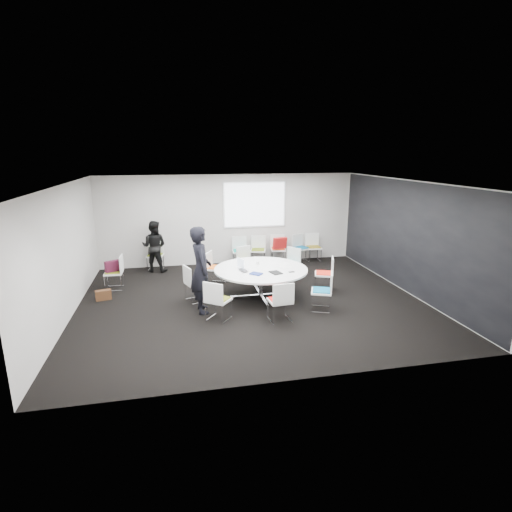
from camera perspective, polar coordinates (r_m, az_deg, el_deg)
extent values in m
cube|color=black|center=(9.63, -0.68, -6.54)|extent=(8.00, 7.00, 0.04)
cube|color=white|center=(9.00, -0.74, 10.57)|extent=(8.00, 7.00, 0.04)
cube|color=#B2ACA7|center=(12.62, -3.81, 5.23)|extent=(8.00, 0.04, 2.80)
cube|color=#B2ACA7|center=(5.94, 5.92, -5.76)|extent=(8.00, 0.04, 2.80)
cube|color=#B2ACA7|center=(9.33, -25.70, 0.42)|extent=(0.04, 7.00, 2.80)
cube|color=#B2ACA7|center=(10.72, 20.90, 2.60)|extent=(0.04, 7.00, 2.80)
cube|color=black|center=(10.71, 20.76, 2.60)|extent=(0.01, 6.94, 2.74)
cube|color=silver|center=(9.86, 0.69, -5.64)|extent=(0.90, 0.90, 0.08)
cylinder|color=silver|center=(9.75, 0.69, -3.85)|extent=(0.10, 0.10, 0.65)
cylinder|color=white|center=(9.65, 0.70, -1.91)|extent=(2.26, 2.26, 0.04)
cube|color=white|center=(12.63, -0.19, 7.33)|extent=(1.90, 0.03, 1.35)
cube|color=silver|center=(10.41, 9.59, -3.76)|extent=(0.54, 0.54, 0.42)
cube|color=white|center=(10.34, 9.64, -2.55)|extent=(0.57, 0.58, 0.04)
cube|color=red|center=(10.33, 9.65, -2.39)|extent=(0.49, 0.51, 0.03)
cube|color=white|center=(10.28, 10.87, -1.37)|extent=(0.19, 0.44, 0.42)
cube|color=silver|center=(11.16, 4.76, -2.33)|extent=(0.59, 0.59, 0.42)
cube|color=white|center=(11.09, 4.78, -1.20)|extent=(0.63, 0.63, 0.04)
cube|color=#086E78|center=(11.09, 4.79, -1.05)|extent=(0.54, 0.55, 0.03)
cube|color=white|center=(11.20, 5.46, 0.16)|extent=(0.30, 0.39, 0.42)
cube|color=silver|center=(11.28, -1.21, -2.09)|extent=(0.55, 0.55, 0.42)
cube|color=white|center=(11.22, -1.22, -0.97)|extent=(0.60, 0.59, 0.04)
cube|color=#5F7114|center=(11.21, -1.22, -0.82)|extent=(0.52, 0.51, 0.03)
cube|color=white|center=(11.33, -1.82, 0.39)|extent=(0.44, 0.22, 0.42)
cube|color=silver|center=(10.80, -5.63, -2.93)|extent=(0.56, 0.56, 0.42)
cube|color=white|center=(10.74, -5.66, -1.76)|extent=(0.60, 0.61, 0.04)
cube|color=#CF5816|center=(10.73, -5.67, -1.61)|extent=(0.52, 0.53, 0.03)
cube|color=white|center=(10.74, -6.75, -0.50)|extent=(0.23, 0.43, 0.42)
cube|color=silver|center=(9.66, -8.52, -5.18)|extent=(0.54, 0.54, 0.42)
cube|color=white|center=(9.59, -8.57, -3.89)|extent=(0.57, 0.58, 0.04)
cube|color=#0A5F76|center=(9.58, -8.58, -3.72)|extent=(0.49, 0.51, 0.03)
cube|color=white|center=(9.44, -9.79, -2.76)|extent=(0.19, 0.44, 0.42)
cube|color=silver|center=(8.57, -5.35, -7.72)|extent=(0.59, 0.59, 0.42)
cube|color=white|center=(8.48, -5.39, -6.29)|extent=(0.63, 0.63, 0.04)
cube|color=#666C16|center=(8.47, -5.39, -6.10)|extent=(0.55, 0.54, 0.03)
cube|color=white|center=(8.23, -6.17, -5.26)|extent=(0.39, 0.31, 0.42)
cube|color=silver|center=(8.50, 3.42, -7.87)|extent=(0.45, 0.45, 0.42)
cube|color=white|center=(8.41, 3.44, -6.43)|extent=(0.49, 0.47, 0.04)
cube|color=red|center=(8.40, 3.44, -6.24)|extent=(0.43, 0.41, 0.03)
cube|color=white|center=(8.15, 3.96, -5.42)|extent=(0.46, 0.07, 0.42)
cube|color=silver|center=(9.15, 9.26, -6.37)|extent=(0.55, 0.55, 0.42)
cube|color=white|center=(9.07, 9.32, -5.01)|extent=(0.58, 0.59, 0.04)
cube|color=#095C83|center=(9.06, 9.32, -4.83)|extent=(0.50, 0.51, 0.03)
cube|color=white|center=(8.99, 10.72, -3.69)|extent=(0.20, 0.44, 0.42)
cube|color=silver|center=(12.55, -2.30, -0.36)|extent=(0.45, 0.45, 0.42)
cube|color=white|center=(12.50, -2.31, 0.66)|extent=(0.49, 0.48, 0.04)
cube|color=#087F70|center=(12.49, -2.31, 0.79)|extent=(0.43, 0.41, 0.03)
cube|color=white|center=(12.65, -2.41, 1.90)|extent=(0.46, 0.07, 0.42)
cube|color=silver|center=(12.66, 0.29, -0.22)|extent=(0.52, 0.52, 0.42)
cube|color=white|center=(12.60, 0.29, 0.79)|extent=(0.56, 0.55, 0.04)
cube|color=#586814|center=(12.59, 0.29, 0.92)|extent=(0.49, 0.47, 0.03)
cube|color=white|center=(12.75, 0.35, 2.02)|extent=(0.45, 0.16, 0.42)
cube|color=silver|center=(12.81, 3.16, -0.06)|extent=(0.48, 0.48, 0.42)
cube|color=white|center=(12.75, 3.17, 0.93)|extent=(0.52, 0.50, 0.04)
cube|color=red|center=(12.75, 3.18, 1.07)|extent=(0.45, 0.43, 0.03)
cube|color=white|center=(12.90, 3.08, 2.15)|extent=(0.46, 0.10, 0.42)
cube|color=silver|center=(13.00, 6.47, 0.09)|extent=(0.56, 0.56, 0.42)
cube|color=white|center=(12.95, 6.50, 1.07)|extent=(0.60, 0.59, 0.04)
cube|color=#0A5075|center=(12.94, 6.51, 1.20)|extent=(0.52, 0.51, 0.03)
cube|color=white|center=(13.04, 5.90, 2.23)|extent=(0.43, 0.23, 0.42)
cube|color=silver|center=(13.16, 8.19, 0.21)|extent=(0.45, 0.45, 0.42)
cube|color=white|center=(13.11, 8.23, 1.18)|extent=(0.49, 0.47, 0.04)
cube|color=brown|center=(13.10, 8.23, 1.31)|extent=(0.42, 0.40, 0.03)
cube|color=white|center=(13.25, 8.01, 2.36)|extent=(0.46, 0.06, 0.42)
cube|color=silver|center=(11.00, -19.56, -3.41)|extent=(0.44, 0.44, 0.42)
cube|color=white|center=(10.93, -19.67, -2.27)|extent=(0.46, 0.48, 0.04)
cube|color=olive|center=(10.92, -19.68, -2.12)|extent=(0.39, 0.41, 0.03)
cube|color=white|center=(10.84, -18.68, -1.06)|extent=(0.05, 0.46, 0.42)
cube|color=silver|center=(12.41, -14.16, -0.99)|extent=(0.49, 0.49, 0.42)
cube|color=white|center=(12.35, -14.23, 0.04)|extent=(0.54, 0.52, 0.04)
cube|color=olive|center=(12.34, -14.24, 0.18)|extent=(0.47, 0.45, 0.03)
cube|color=white|center=(12.49, -14.07, 1.31)|extent=(0.46, 0.13, 0.42)
imported|color=black|center=(8.79, -7.87, -1.98)|extent=(0.52, 0.74, 1.93)
imported|color=black|center=(12.13, -14.35, 1.34)|extent=(0.88, 0.77, 1.53)
imported|color=#333338|center=(9.47, -1.59, -2.03)|extent=(0.29, 0.38, 0.03)
cube|color=silver|center=(9.64, -2.23, -1.01)|extent=(0.12, 0.29, 0.22)
cube|color=black|center=(9.30, 2.84, -2.38)|extent=(0.29, 0.35, 0.02)
cube|color=navy|center=(9.19, 0.02, -2.54)|extent=(0.33, 0.32, 0.03)
cube|color=white|center=(10.07, 4.02, -1.11)|extent=(0.37, 0.34, 0.00)
cube|color=silver|center=(9.80, 4.25, -1.55)|extent=(0.32, 0.24, 0.00)
cylinder|color=white|center=(9.96, 0.22, -1.00)|extent=(0.08, 0.08, 0.09)
cube|color=black|center=(9.40, 5.11, -2.28)|extent=(0.15, 0.08, 0.01)
cube|color=#491328|center=(10.88, -19.75, -1.36)|extent=(0.42, 0.32, 0.28)
cube|color=#492A17|center=(10.33, -20.97, -5.22)|extent=(0.39, 0.24, 0.24)
cube|color=#B01615|center=(12.50, 3.44, 1.87)|extent=(0.46, 0.23, 0.36)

